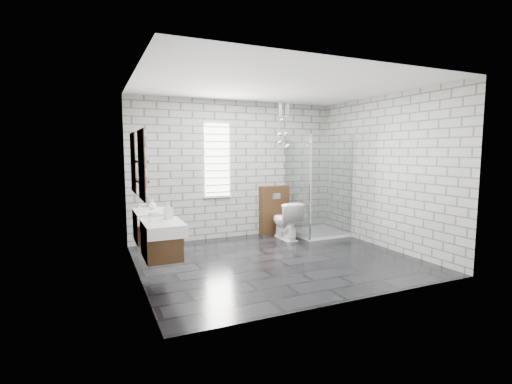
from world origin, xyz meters
TOP-DOWN VIEW (x-y plane):
  - floor at (0.00, 0.00)m, footprint 4.20×3.60m
  - ceiling at (0.00, 0.00)m, footprint 4.20×3.60m
  - wall_back at (0.00, 1.81)m, footprint 4.20×0.02m
  - wall_front at (0.00, -1.81)m, footprint 4.20×0.02m
  - wall_left at (-2.11, 0.00)m, footprint 0.02×3.60m
  - wall_right at (2.11, 0.00)m, footprint 0.02×3.60m
  - vanity_left at (-1.91, -0.53)m, footprint 0.47×0.70m
  - vanity_right at (-1.91, 0.41)m, footprint 0.47×0.70m
  - shelf_lower at (-2.03, -0.05)m, footprint 0.14×0.30m
  - shelf_upper at (-2.03, -0.05)m, footprint 0.14×0.30m
  - window at (-0.40, 1.78)m, footprint 0.56×0.05m
  - cistern_panel at (0.80, 1.70)m, footprint 0.60×0.20m
  - flush_plate at (0.80, 1.60)m, footprint 0.18×0.01m
  - shower_enclosure at (1.50, 1.18)m, footprint 1.00×1.00m
  - pendant_cluster at (0.81, 1.37)m, footprint 0.31×0.22m
  - toilet at (0.80, 1.20)m, footprint 0.42×0.73m
  - soap_bottle_a at (-1.76, -0.34)m, footprint 0.12×0.12m
  - soap_bottle_b at (-1.83, 0.56)m, footprint 0.13×0.13m
  - soap_bottle_c at (-2.02, -0.09)m, footprint 0.11×0.11m
  - vase at (-2.02, 0.04)m, footprint 0.11×0.11m

SIDE VIEW (x-z plane):
  - floor at x=0.00m, z-range -0.02..0.00m
  - toilet at x=0.80m, z-range 0.00..0.74m
  - cistern_panel at x=0.80m, z-range 0.00..1.00m
  - shower_enclosure at x=1.50m, z-range -0.51..1.52m
  - vanity_left at x=-1.91m, z-range -0.03..1.54m
  - vanity_right at x=-1.91m, z-range -0.03..1.54m
  - flush_plate at x=0.80m, z-range 0.74..0.86m
  - soap_bottle_b at x=-1.83m, z-range 0.85..1.00m
  - soap_bottle_a at x=-1.76m, z-range 0.85..1.06m
  - shelf_lower at x=-2.03m, z-range 1.31..1.33m
  - wall_back at x=0.00m, z-range 0.00..2.70m
  - wall_front at x=0.00m, z-range 0.00..2.70m
  - wall_left at x=-2.11m, z-range 0.00..2.70m
  - wall_right at x=2.11m, z-range 0.00..2.70m
  - soap_bottle_c at x=-2.02m, z-range 1.33..1.55m
  - window at x=-0.40m, z-range 0.81..2.29m
  - shelf_upper at x=-2.03m, z-range 1.57..1.59m
  - vase at x=-2.02m, z-range 1.59..1.69m
  - pendant_cluster at x=0.81m, z-range 1.57..2.50m
  - ceiling at x=0.00m, z-range 2.70..2.72m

